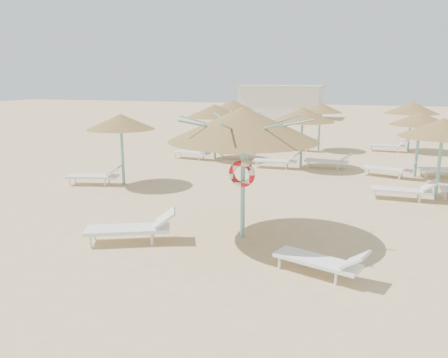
% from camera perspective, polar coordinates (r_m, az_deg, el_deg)
% --- Properties ---
extents(ground, '(120.00, 120.00, 0.00)m').
position_cam_1_polar(ground, '(10.97, 1.16, -8.02)').
color(ground, '#CFB47E').
rests_on(ground, ground).
extents(main_palapa, '(3.66, 3.66, 3.28)m').
position_cam_1_polar(main_palapa, '(10.54, 2.56, 7.14)').
color(main_palapa, '#65AFAB').
rests_on(main_palapa, ground).
extents(lounger_main_a, '(2.25, 1.53, 0.79)m').
position_cam_1_polar(lounger_main_a, '(10.96, -11.68, -6.21)').
color(lounger_main_a, white).
rests_on(lounger_main_a, ground).
extents(lounger_main_b, '(1.98, 1.12, 0.69)m').
position_cam_1_polar(lounger_main_b, '(9.22, 12.79, -10.36)').
color(lounger_main_b, white).
rests_on(lounger_main_b, ground).
extents(palapa_field, '(20.72, 14.45, 2.71)m').
position_cam_1_polar(palapa_field, '(20.16, 13.23, 7.97)').
color(palapa_field, '#65AFAB').
rests_on(palapa_field, ground).
extents(service_hut, '(8.40, 4.40, 3.25)m').
position_cam_1_polar(service_hut, '(45.73, 7.43, 10.02)').
color(service_hut, silver).
rests_on(service_hut, ground).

